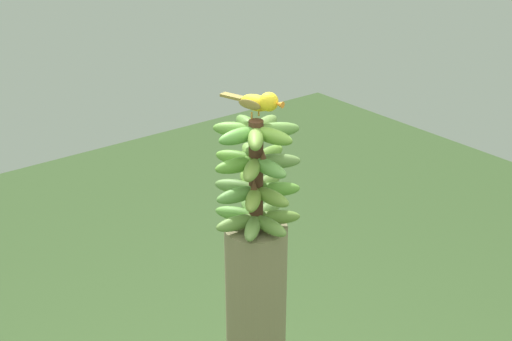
% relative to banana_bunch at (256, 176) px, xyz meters
% --- Properties ---
extents(banana_bunch, '(0.26, 0.26, 0.33)m').
position_rel_banana_bunch_xyz_m(banana_bunch, '(0.00, 0.00, 0.00)').
color(banana_bunch, '#4C2D1E').
rests_on(banana_bunch, banana_tree).
extents(perched_bird, '(0.08, 0.20, 0.08)m').
position_rel_banana_bunch_xyz_m(perched_bird, '(0.02, 0.01, 0.21)').
color(perched_bird, '#C68933').
rests_on(perched_bird, banana_bunch).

